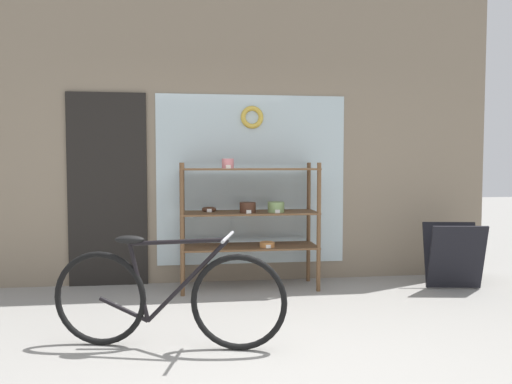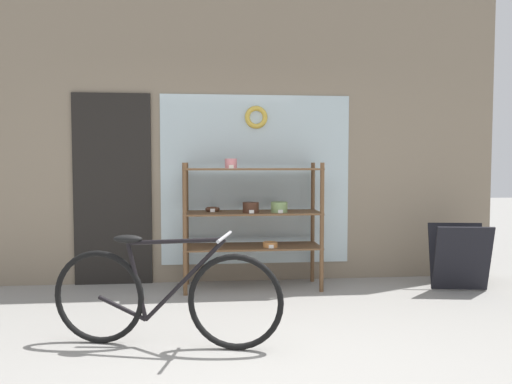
{
  "view_description": "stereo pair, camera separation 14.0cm",
  "coord_description": "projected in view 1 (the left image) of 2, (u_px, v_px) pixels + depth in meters",
  "views": [
    {
      "loc": [
        -0.49,
        -3.01,
        1.34
      ],
      "look_at": [
        0.06,
        1.19,
        1.09
      ],
      "focal_mm": 35.0,
      "sensor_mm": 36.0,
      "label": 1
    },
    {
      "loc": [
        -0.35,
        -3.03,
        1.34
      ],
      "look_at": [
        0.06,
        1.19,
        1.09
      ],
      "focal_mm": 35.0,
      "sensor_mm": 36.0,
      "label": 2
    }
  ],
  "objects": [
    {
      "name": "sandwich_board",
      "position": [
        454.0,
        256.0,
        5.31
      ],
      "size": [
        0.62,
        0.46,
        0.69
      ],
      "rotation": [
        0.0,
        0.0,
        -0.16
      ],
      "color": "black",
      "rests_on": "ground_plane"
    },
    {
      "name": "storefront_facade",
      "position": [
        231.0,
        121.0,
        5.6
      ],
      "size": [
        6.01,
        0.13,
        3.72
      ],
      "color": "gray",
      "rests_on": "ground_plane"
    },
    {
      "name": "display_case",
      "position": [
        250.0,
        212.0,
        5.29
      ],
      "size": [
        1.45,
        0.5,
        1.39
      ],
      "color": "brown",
      "rests_on": "ground_plane"
    },
    {
      "name": "bicycle",
      "position": [
        167.0,
        297.0,
        3.61
      ],
      "size": [
        1.69,
        0.55,
        0.83
      ],
      "rotation": [
        0.0,
        0.0,
        -0.23
      ],
      "color": "black",
      "rests_on": "ground_plane"
    },
    {
      "name": "ground_plane",
      "position": [
        271.0,
        377.0,
        3.12
      ],
      "size": [
        30.0,
        30.0,
        0.0
      ],
      "primitive_type": "plane",
      "color": "gray"
    }
  ]
}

